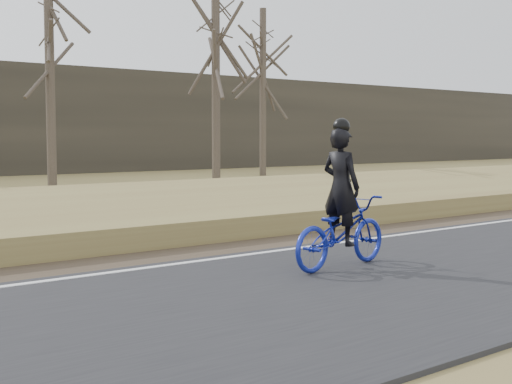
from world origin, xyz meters
TOP-DOWN VIEW (x-y plane):
  - ground at (0.00, 0.00)m, footprint 120.00×120.00m
  - road at (0.00, -2.50)m, footprint 120.00×6.00m
  - edge_line at (0.00, 0.20)m, footprint 120.00×0.12m
  - shoulder at (0.00, 1.20)m, footprint 120.00×1.60m
  - embankment at (0.00, 4.20)m, footprint 120.00×5.00m
  - cyclist at (2.33, -1.60)m, footprint 2.16×0.97m
  - bare_tree_center at (5.50, 17.23)m, footprint 0.36×0.36m
  - bare_tree_right at (11.54, 14.74)m, footprint 0.36×0.36m
  - bare_tree_far_right at (18.35, 20.09)m, footprint 0.36×0.36m

SIDE VIEW (x-z plane):
  - ground at x=0.00m, z-range 0.00..0.00m
  - shoulder at x=0.00m, z-range 0.00..0.04m
  - road at x=0.00m, z-range 0.00..0.06m
  - edge_line at x=0.00m, z-range 0.06..0.07m
  - embankment at x=0.00m, z-range 0.00..0.44m
  - cyclist at x=2.33m, z-range -0.37..1.93m
  - bare_tree_right at x=11.54m, z-range 0.00..8.06m
  - bare_tree_far_right at x=18.35m, z-range 0.00..8.77m
  - bare_tree_center at x=5.50m, z-range 0.00..8.89m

